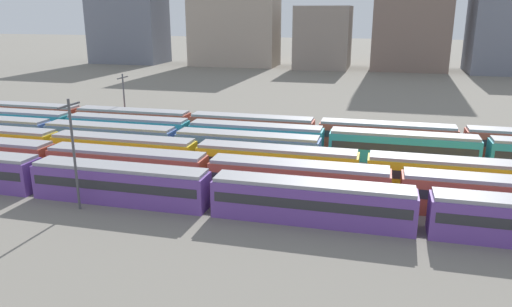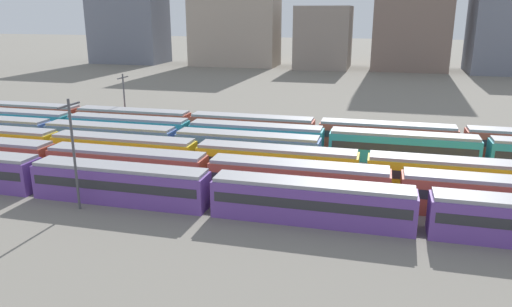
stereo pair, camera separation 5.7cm
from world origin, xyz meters
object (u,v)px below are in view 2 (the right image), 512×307
train_track_2 (197,157)px  train_track_5 (252,128)px  train_track_0 (311,201)px  train_track_4 (256,138)px  train_track_3 (111,138)px  catenary_pole_1 (124,98)px  catenary_pole_0 (74,150)px  train_track_1 (298,180)px

train_track_2 → train_track_5: 15.79m
train_track_0 → train_track_5: bearing=115.6°
train_track_4 → train_track_2: bearing=-112.8°
train_track_3 → catenary_pole_1: catenary_pole_1 is taller
train_track_2 → catenary_pole_1: (-19.54, 18.81, 2.96)m
train_track_2 → catenary_pole_1: catenary_pole_1 is taller
catenary_pole_0 → train_track_5: bearing=72.0°
catenary_pole_0 → train_track_1: bearing=22.0°
train_track_1 → train_track_3: 28.94m
train_track_1 → train_track_5: size_ratio=1.00×
train_track_0 → train_track_1: bearing=112.4°
train_track_5 → train_track_2: bearing=-98.9°
train_track_1 → catenary_pole_1: size_ratio=10.80×
train_track_0 → catenary_pole_1: catenary_pole_1 is taller
train_track_0 → train_track_4: bearing=116.8°
train_track_4 → train_track_5: same height
train_track_1 → catenary_pole_1: catenary_pole_1 is taller
train_track_5 → catenary_pole_1: 22.41m
train_track_0 → train_track_2: 18.17m
train_track_2 → train_track_3: size_ratio=1.34×
train_track_3 → train_track_4: same height
train_track_5 → catenary_pole_0: catenary_pole_0 is taller
train_track_2 → catenary_pole_0: (-6.89, -13.14, 3.97)m
train_track_1 → train_track_3: same height
train_track_1 → catenary_pole_0: (-19.64, -7.94, 3.97)m
train_track_3 → train_track_5: bearing=31.9°
train_track_3 → train_track_4: bearing=15.6°
train_track_2 → catenary_pole_1: bearing=136.1°
train_track_1 → train_track_5: (-10.31, 20.80, 0.00)m
train_track_3 → catenary_pole_0: size_ratio=5.25×
train_track_4 → catenary_pole_1: bearing=160.6°
train_track_1 → catenary_pole_0: size_ratio=8.80×
train_track_5 → catenary_pole_1: (-21.98, 3.21, 2.96)m
train_track_2 → train_track_3: (-14.25, 5.20, -0.00)m
train_track_3 → train_track_0: bearing=-28.2°
train_track_1 → train_track_5: same height
train_track_3 → train_track_4: (18.63, 5.20, 0.00)m
train_track_5 → catenary_pole_1: bearing=171.7°
train_track_4 → train_track_1: bearing=-61.8°
catenary_pole_0 → catenary_pole_1: (-12.65, 31.95, -1.01)m
train_track_3 → catenary_pole_1: (-5.29, 13.61, 2.96)m
train_track_1 → train_track_2: same height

